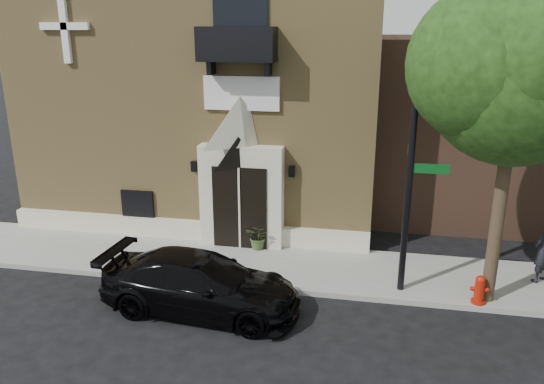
{
  "coord_description": "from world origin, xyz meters",
  "views": [
    {
      "loc": [
        2.88,
        -12.45,
        6.89
      ],
      "look_at": [
        0.1,
        2.0,
        2.19
      ],
      "focal_mm": 35.0,
      "sensor_mm": 36.0,
      "label": 1
    }
  ],
  "objects_px": {
    "black_sedan": "(201,284)",
    "fire_hydrant": "(479,290)",
    "pedestrian_near": "(544,251)",
    "street_sign": "(411,171)"
  },
  "relations": [
    {
      "from": "fire_hydrant",
      "to": "street_sign",
      "type": "bearing_deg",
      "value": 167.41
    },
    {
      "from": "street_sign",
      "to": "pedestrian_near",
      "type": "xyz_separation_m",
      "value": [
        3.72,
        1.14,
        -2.35
      ]
    },
    {
      "from": "black_sedan",
      "to": "street_sign",
      "type": "height_order",
      "value": "street_sign"
    },
    {
      "from": "street_sign",
      "to": "fire_hydrant",
      "type": "xyz_separation_m",
      "value": [
        1.88,
        -0.42,
        -2.87
      ]
    },
    {
      "from": "black_sedan",
      "to": "pedestrian_near",
      "type": "height_order",
      "value": "pedestrian_near"
    },
    {
      "from": "fire_hydrant",
      "to": "pedestrian_near",
      "type": "distance_m",
      "value": 2.47
    },
    {
      "from": "street_sign",
      "to": "pedestrian_near",
      "type": "relative_size",
      "value": 3.62
    },
    {
      "from": "black_sedan",
      "to": "pedestrian_near",
      "type": "xyz_separation_m",
      "value": [
        8.68,
        2.95,
        0.31
      ]
    },
    {
      "from": "black_sedan",
      "to": "fire_hydrant",
      "type": "bearing_deg",
      "value": -74.07
    },
    {
      "from": "black_sedan",
      "to": "fire_hydrant",
      "type": "relative_size",
      "value": 6.61
    }
  ]
}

